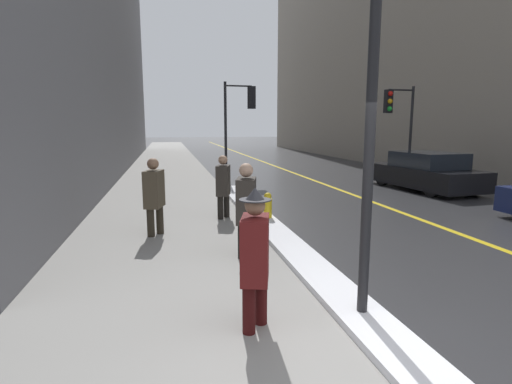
{
  "coord_description": "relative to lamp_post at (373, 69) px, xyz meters",
  "views": [
    {
      "loc": [
        -1.97,
        -3.07,
        2.25
      ],
      "look_at": [
        -0.4,
        4.0,
        1.05
      ],
      "focal_mm": 28.0,
      "sensor_mm": 36.0,
      "label": 1
    }
  ],
  "objects": [
    {
      "name": "pedestrian_in_fedora",
      "position": [
        -1.28,
        0.04,
        -1.98
      ],
      "size": [
        0.41,
        0.55,
        1.61
      ],
      "rotation": [
        0.0,
        0.0,
        -1.85
      ],
      "color": "#340C0C",
      "rests_on": "ground"
    },
    {
      "name": "snow_bank_curb",
      "position": [
        -0.02,
        4.23,
        -2.8
      ],
      "size": [
        0.62,
        11.99,
        0.1
      ],
      "color": "white",
      "rests_on": "ground"
    },
    {
      "name": "parked_car_black",
      "position": [
        6.77,
        8.41,
        -2.22
      ],
      "size": [
        2.19,
        4.44,
        1.35
      ],
      "rotation": [
        0.0,
        0.0,
        1.65
      ],
      "color": "black",
      "rests_on": "ground"
    },
    {
      "name": "fire_hydrant",
      "position": [
        0.11,
        4.95,
        -2.51
      ],
      "size": [
        0.2,
        0.2,
        0.7
      ],
      "color": "gold",
      "rests_on": "ground"
    },
    {
      "name": "ground_plane",
      "position": [
        -0.2,
        -0.96,
        -2.85
      ],
      "size": [
        160.0,
        160.0,
        0.0
      ],
      "primitive_type": "plane",
      "color": "#2D2D30"
    },
    {
      "name": "traffic_light_far",
      "position": [
        6.81,
        10.49,
        -0.1
      ],
      "size": [
        1.31,
        0.32,
        3.81
      ],
      "rotation": [
        0.0,
        0.0,
        3.18
      ],
      "color": "black",
      "rests_on": "ground"
    },
    {
      "name": "lamp_post",
      "position": [
        0.0,
        0.0,
        0.0
      ],
      "size": [
        0.28,
        0.28,
        4.75
      ],
      "color": "black",
      "rests_on": "ground"
    },
    {
      "name": "road_centre_stripe",
      "position": [
        3.8,
        14.04,
        -2.85
      ],
      "size": [
        0.16,
        80.0,
        0.0
      ],
      "color": "gold",
      "rests_on": "ground"
    },
    {
      "name": "sidewalk_slab",
      "position": [
        -2.2,
        14.04,
        -2.85
      ],
      "size": [
        4.0,
        80.0,
        0.01
      ],
      "color": "gray",
      "rests_on": "ground"
    },
    {
      "name": "pedestrian_in_glasses",
      "position": [
        -0.87,
        5.51,
        -1.99
      ],
      "size": [
        0.42,
        0.56,
        1.55
      ],
      "rotation": [
        0.0,
        0.0,
        -1.85
      ],
      "color": "black",
      "rests_on": "ground"
    },
    {
      "name": "traffic_light_near",
      "position": [
        0.84,
        12.3,
        0.04
      ],
      "size": [
        1.31,
        0.34,
        4.0
      ],
      "rotation": [
        0.0,
        0.0,
        0.06
      ],
      "color": "black",
      "rests_on": "ground"
    },
    {
      "name": "building_facade_left",
      "position": [
        -7.2,
        19.04,
        5.33
      ],
      "size": [
        6.0,
        36.0,
        16.37
      ],
      "color": "slate",
      "rests_on": "ground"
    },
    {
      "name": "pedestrian_nearside",
      "position": [
        -2.46,
        4.28,
        -1.96
      ],
      "size": [
        0.44,
        0.76,
        1.61
      ],
      "rotation": [
        0.0,
        0.0,
        -1.85
      ],
      "color": "#2A241B",
      "rests_on": "ground"
    },
    {
      "name": "pedestrian_trailing",
      "position": [
        -0.89,
        2.51,
        -1.95
      ],
      "size": [
        0.44,
        0.59,
        1.63
      ],
      "rotation": [
        0.0,
        0.0,
        -1.85
      ],
      "color": "black",
      "rests_on": "ground"
    }
  ]
}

